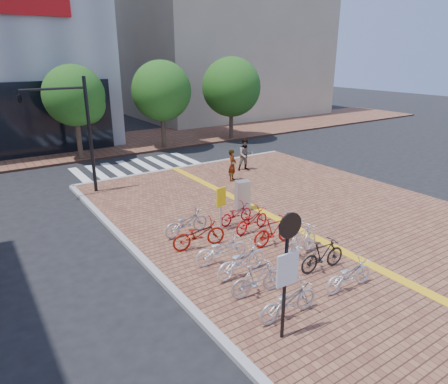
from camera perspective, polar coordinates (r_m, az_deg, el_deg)
ground at (r=13.95m, az=8.39°, el=-9.65°), size 120.00×120.00×0.00m
kerb_north at (r=24.72m, az=-5.06°, el=3.61°), size 14.00×0.25×0.15m
far_sidewalk at (r=31.77m, az=-17.85°, el=6.25°), size 70.00×8.00×0.15m
building_beige at (r=48.75m, az=-1.07°, el=21.90°), size 20.00×18.00×18.00m
crosswalk at (r=25.48m, az=-12.19°, el=3.55°), size 7.50×4.00×0.01m
street_trees at (r=29.71m, az=-7.01°, el=14.05°), size 16.20×4.60×6.35m
bike_0 at (r=10.83m, az=9.18°, el=-15.05°), size 1.86×0.69×0.97m
bike_1 at (r=11.58m, az=4.78°, el=-12.28°), size 1.72×0.70×1.00m
bike_2 at (r=12.50m, az=2.49°, el=-9.66°), size 1.97×0.85×1.00m
bike_3 at (r=13.17m, az=-0.37°, el=-8.15°), size 1.91×0.87×0.97m
bike_4 at (r=14.14m, az=-3.62°, el=-6.04°), size 2.03×0.95×1.03m
bike_5 at (r=15.19m, az=-5.42°, el=-4.34°), size 1.92×0.80×0.98m
bike_6 at (r=12.35m, az=17.40°, el=-11.20°), size 1.80×0.71×0.93m
bike_7 at (r=13.10m, az=13.92°, el=-8.76°), size 1.75×0.61×1.03m
bike_8 at (r=13.74m, az=10.84°, el=-6.92°), size 1.96×0.89×1.14m
bike_9 at (r=14.45m, az=7.19°, el=-5.52°), size 1.79×0.59×1.06m
bike_10 at (r=15.45m, az=3.99°, el=-4.02°), size 1.82×0.92×0.91m
bike_11 at (r=16.12m, az=1.74°, el=-3.11°), size 1.63×0.70×0.83m
pedestrian_a at (r=21.48m, az=1.21°, el=3.83°), size 0.74×0.70×1.69m
pedestrian_b at (r=23.45m, az=3.08°, el=5.34°), size 1.08×0.95×1.87m
utility_box at (r=17.42m, az=2.67°, el=-0.51°), size 0.71×0.59×1.33m
yellow_sign at (r=15.21m, az=-0.40°, el=-1.28°), size 0.47×0.17×1.75m
notice_sign at (r=9.26m, az=9.01°, el=-9.86°), size 0.61×0.15×3.29m
traffic_light_pole at (r=19.89m, az=-22.49°, el=9.98°), size 2.99×1.15×5.56m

